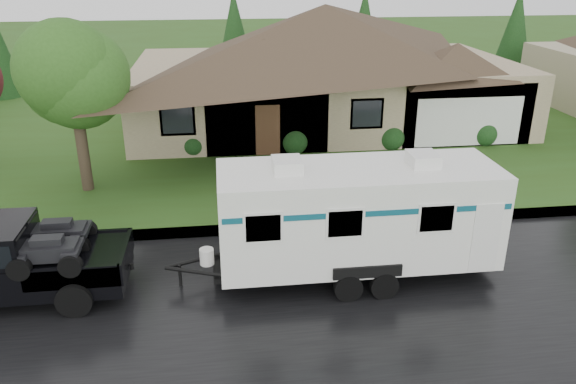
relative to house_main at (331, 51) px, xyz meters
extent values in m
plane|color=#2D4F18|center=(-2.29, -13.84, -3.59)|extent=(140.00, 140.00, 0.00)
cube|color=black|center=(-2.29, -15.84, -3.59)|extent=(140.00, 8.00, 0.01)
cube|color=gray|center=(-2.29, -11.59, -3.52)|extent=(140.00, 0.50, 0.15)
cube|color=#2D4F18|center=(-2.29, 1.16, -3.52)|extent=(140.00, 26.00, 0.15)
cube|color=gray|center=(-0.29, 0.16, -1.94)|extent=(18.00, 10.00, 3.00)
pyramid|color=#3D2D21|center=(-0.29, 0.16, 2.16)|extent=(19.44, 10.80, 2.60)
cube|color=gray|center=(5.11, -2.84, -2.09)|extent=(5.76, 4.00, 2.70)
cylinder|color=#382B1E|center=(-10.19, -7.82, -2.21)|extent=(0.39, 0.39, 2.46)
sphere|color=#386E23|center=(-10.19, -7.82, 0.48)|extent=(3.40, 3.40, 3.40)
sphere|color=#143814|center=(-6.59, -4.54, -2.94)|extent=(1.00, 1.00, 1.00)
sphere|color=#143814|center=(-2.39, -4.54, -2.94)|extent=(1.00, 1.00, 1.00)
sphere|color=#143814|center=(1.81, -4.54, -2.94)|extent=(1.00, 1.00, 1.00)
sphere|color=#143814|center=(6.01, -4.54, -2.94)|extent=(1.00, 1.00, 1.00)
cube|color=black|center=(-10.87, -14.47, -2.82)|extent=(5.92, 1.97, 0.85)
cube|color=black|center=(-8.99, -14.47, -2.62)|extent=(2.17, 1.87, 0.06)
cylinder|color=black|center=(-8.99, -15.44, -3.18)|extent=(0.83, 0.32, 0.83)
cylinder|color=black|center=(-8.99, -13.51, -3.18)|extent=(0.83, 0.32, 0.83)
cube|color=white|center=(-2.17, -14.47, -1.84)|extent=(6.91, 2.37, 2.42)
cube|color=black|center=(-2.17, -14.47, -3.20)|extent=(7.30, 1.18, 0.14)
cube|color=#0D4E61|center=(-2.17, -14.47, -1.31)|extent=(6.77, 2.39, 0.14)
cube|color=white|center=(-3.94, -14.47, -0.47)|extent=(0.69, 0.79, 0.32)
cube|color=white|center=(-0.59, -14.47, -0.47)|extent=(0.69, 0.79, 0.32)
cylinder|color=black|center=(-2.61, -15.64, -3.25)|extent=(0.69, 0.24, 0.69)
cylinder|color=black|center=(-2.61, -13.31, -3.25)|extent=(0.69, 0.24, 0.69)
cylinder|color=black|center=(-1.72, -15.64, -3.25)|extent=(0.69, 0.24, 0.69)
cylinder|color=black|center=(-1.72, -13.31, -3.25)|extent=(0.69, 0.24, 0.69)
camera|label=1|loc=(-5.51, -26.94, 4.02)|focal=35.00mm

